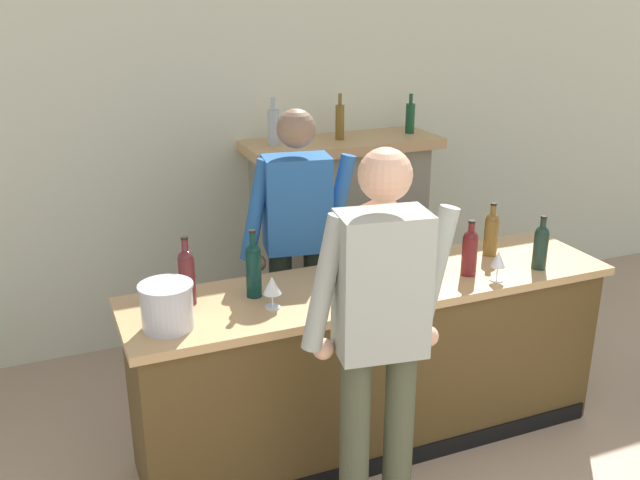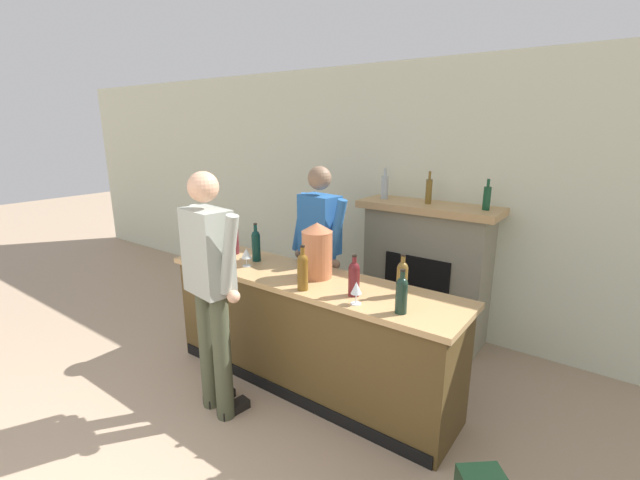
# 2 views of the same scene
# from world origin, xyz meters

# --- Properties ---
(wall_back_panel) EXTENTS (12.00, 0.07, 2.75)m
(wall_back_panel) POSITION_xyz_m (0.00, 4.15, 1.38)
(wall_back_panel) COLOR beige
(wall_back_panel) RESTS_ON ground_plane
(bar_counter) EXTENTS (2.58, 0.64, 0.95)m
(bar_counter) POSITION_xyz_m (0.01, 2.49, 0.48)
(bar_counter) COLOR #523D1D
(bar_counter) RESTS_ON ground_plane
(fireplace_stone) EXTENTS (1.35, 0.52, 1.70)m
(fireplace_stone) POSITION_xyz_m (0.44, 3.89, 0.71)
(fireplace_stone) COLOR gray
(fireplace_stone) RESTS_ON ground_plane
(potted_plant_corner) EXTENTS (0.41, 0.41, 0.70)m
(potted_plant_corner) POSITION_xyz_m (-2.34, 3.54, 0.31)
(potted_plant_corner) COLOR #A35C42
(potted_plant_corner) RESTS_ON ground_plane
(person_customer) EXTENTS (0.65, 0.35, 1.83)m
(person_customer) POSITION_xyz_m (-0.31, 1.80, 1.02)
(person_customer) COLOR #454933
(person_customer) RESTS_ON ground_plane
(person_bartender) EXTENTS (0.65, 0.35, 1.78)m
(person_bartender) POSITION_xyz_m (-0.23, 2.98, 0.99)
(person_bartender) COLOR #212D23
(person_bartender) RESTS_ON ground_plane
(copper_dispenser) EXTENTS (0.25, 0.28, 0.44)m
(copper_dispenser) POSITION_xyz_m (0.07, 2.55, 1.18)
(copper_dispenser) COLOR #BD6E47
(copper_dispenser) RESTS_ON bar_counter
(ice_bucket_steel) EXTENTS (0.24, 0.24, 0.21)m
(ice_bucket_steel) POSITION_xyz_m (-1.07, 2.38, 1.06)
(ice_bucket_steel) COLOR silver
(ice_bucket_steel) RESTS_ON bar_counter
(wine_bottle_burgundy_dark) EXTENTS (0.08, 0.08, 0.34)m
(wine_bottle_burgundy_dark) POSITION_xyz_m (-0.61, 2.56, 1.11)
(wine_bottle_burgundy_dark) COLOR #0A2F29
(wine_bottle_burgundy_dark) RESTS_ON bar_counter
(wine_bottle_riesling_slim) EXTENTS (0.08, 0.08, 0.34)m
(wine_bottle_riesling_slim) POSITION_xyz_m (-0.93, 2.60, 1.11)
(wine_bottle_riesling_slim) COLOR #592023
(wine_bottle_riesling_slim) RESTS_ON bar_counter
(wine_bottle_chardonnay_pale) EXTENTS (0.08, 0.08, 0.34)m
(wine_bottle_chardonnay_pale) POSITION_xyz_m (0.15, 2.27, 1.11)
(wine_bottle_chardonnay_pale) COLOR brown
(wine_bottle_chardonnay_pale) RESTS_ON bar_counter
(wine_bottle_rose_blush) EXTENTS (0.08, 0.08, 0.31)m
(wine_bottle_rose_blush) POSITION_xyz_m (0.79, 2.59, 1.09)
(wine_bottle_rose_blush) COLOR brown
(wine_bottle_rose_blush) RESTS_ON bar_counter
(wine_bottle_port_short) EXTENTS (0.08, 0.08, 0.30)m
(wine_bottle_port_short) POSITION_xyz_m (0.91, 2.32, 1.09)
(wine_bottle_port_short) COLOR #182D22
(wine_bottle_port_short) RESTS_ON bar_counter
(wine_bottle_merlot_tall) EXTENTS (0.08, 0.08, 0.30)m
(wine_bottle_merlot_tall) POSITION_xyz_m (0.51, 2.39, 1.09)
(wine_bottle_merlot_tall) COLOR #5B191D
(wine_bottle_merlot_tall) RESTS_ON bar_counter
(wine_glass_front_right) EXTENTS (0.09, 0.09, 0.16)m
(wine_glass_front_right) POSITION_xyz_m (-0.57, 2.41, 1.06)
(wine_glass_front_right) COLOR silver
(wine_glass_front_right) RESTS_ON bar_counter
(wine_glass_back_row) EXTENTS (0.08, 0.08, 0.16)m
(wine_glass_back_row) POSITION_xyz_m (0.61, 2.27, 1.06)
(wine_glass_back_row) COLOR silver
(wine_glass_back_row) RESTS_ON bar_counter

